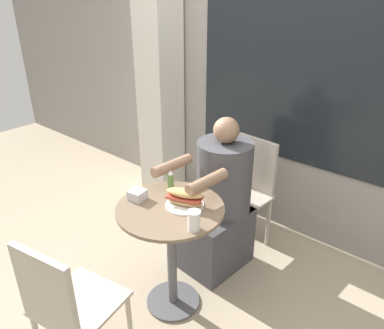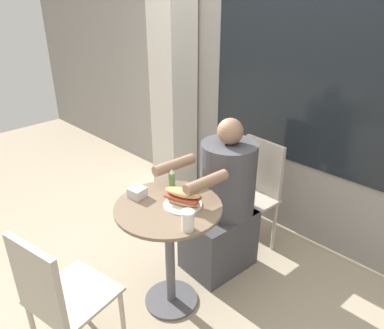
{
  "view_description": "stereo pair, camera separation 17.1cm",
  "coord_description": "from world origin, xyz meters",
  "px_view_note": "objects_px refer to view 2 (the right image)",
  "views": [
    {
      "loc": [
        1.28,
        -1.32,
        1.9
      ],
      "look_at": [
        0.0,
        0.19,
        0.94
      ],
      "focal_mm": 35.0,
      "sensor_mm": 36.0,
      "label": 1
    },
    {
      "loc": [
        1.4,
        -1.2,
        1.9
      ],
      "look_at": [
        0.0,
        0.19,
        0.94
      ],
      "focal_mm": 35.0,
      "sensor_mm": 36.0,
      "label": 2
    }
  ],
  "objects_px": {
    "empty_chair_across": "(56,294)",
    "sandwich_on_plate": "(183,198)",
    "cafe_table": "(169,235)",
    "condiment_bottle": "(172,178)",
    "seated_diner": "(223,208)",
    "drink_cup": "(188,220)",
    "diner_chair": "(254,186)"
  },
  "relations": [
    {
      "from": "cafe_table",
      "to": "condiment_bottle",
      "type": "distance_m",
      "value": 0.35
    },
    {
      "from": "cafe_table",
      "to": "empty_chair_across",
      "type": "xyz_separation_m",
      "value": [
        -0.04,
        -0.71,
        -0.01
      ]
    },
    {
      "from": "seated_diner",
      "to": "sandwich_on_plate",
      "type": "xyz_separation_m",
      "value": [
        0.07,
        -0.45,
        0.3
      ]
    },
    {
      "from": "empty_chair_across",
      "to": "seated_diner",
      "type": "bearing_deg",
      "value": 78.51
    },
    {
      "from": "drink_cup",
      "to": "condiment_bottle",
      "type": "relative_size",
      "value": 0.92
    },
    {
      "from": "seated_diner",
      "to": "drink_cup",
      "type": "distance_m",
      "value": 0.72
    },
    {
      "from": "cafe_table",
      "to": "drink_cup",
      "type": "relative_size",
      "value": 6.54
    },
    {
      "from": "empty_chair_across",
      "to": "sandwich_on_plate",
      "type": "bearing_deg",
      "value": 72.71
    },
    {
      "from": "empty_chair_across",
      "to": "drink_cup",
      "type": "bearing_deg",
      "value": 54.94
    },
    {
      "from": "seated_diner",
      "to": "sandwich_on_plate",
      "type": "distance_m",
      "value": 0.54
    },
    {
      "from": "cafe_table",
      "to": "seated_diner",
      "type": "bearing_deg",
      "value": 91.97
    },
    {
      "from": "seated_diner",
      "to": "empty_chair_across",
      "type": "xyz_separation_m",
      "value": [
        -0.02,
        -1.22,
        0.04
      ]
    },
    {
      "from": "cafe_table",
      "to": "diner_chair",
      "type": "relative_size",
      "value": 0.85
    },
    {
      "from": "cafe_table",
      "to": "drink_cup",
      "type": "bearing_deg",
      "value": -18.29
    },
    {
      "from": "sandwich_on_plate",
      "to": "diner_chair",
      "type": "bearing_deg",
      "value": 94.25
    },
    {
      "from": "cafe_table",
      "to": "condiment_bottle",
      "type": "bearing_deg",
      "value": 132.56
    },
    {
      "from": "cafe_table",
      "to": "condiment_bottle",
      "type": "xyz_separation_m",
      "value": [
        -0.16,
        0.17,
        0.26
      ]
    },
    {
      "from": "empty_chair_across",
      "to": "sandwich_on_plate",
      "type": "relative_size",
      "value": 3.65
    },
    {
      "from": "diner_chair",
      "to": "empty_chair_across",
      "type": "xyz_separation_m",
      "value": [
        -0.03,
        -1.57,
        0.0
      ]
    },
    {
      "from": "seated_diner",
      "to": "condiment_bottle",
      "type": "distance_m",
      "value": 0.49
    },
    {
      "from": "condiment_bottle",
      "to": "seated_diner",
      "type": "bearing_deg",
      "value": 68.3
    },
    {
      "from": "seated_diner",
      "to": "condiment_bottle",
      "type": "height_order",
      "value": "seated_diner"
    },
    {
      "from": "cafe_table",
      "to": "condiment_bottle",
      "type": "height_order",
      "value": "condiment_bottle"
    },
    {
      "from": "seated_diner",
      "to": "diner_chair",
      "type": "bearing_deg",
      "value": -87.07
    },
    {
      "from": "diner_chair",
      "to": "empty_chair_across",
      "type": "distance_m",
      "value": 1.57
    },
    {
      "from": "diner_chair",
      "to": "seated_diner",
      "type": "distance_m",
      "value": 0.35
    },
    {
      "from": "cafe_table",
      "to": "sandwich_on_plate",
      "type": "xyz_separation_m",
      "value": [
        0.05,
        0.07,
        0.25
      ]
    },
    {
      "from": "empty_chair_across",
      "to": "diner_chair",
      "type": "bearing_deg",
      "value": 78.35
    },
    {
      "from": "cafe_table",
      "to": "sandwich_on_plate",
      "type": "bearing_deg",
      "value": 51.55
    },
    {
      "from": "sandwich_on_plate",
      "to": "drink_cup",
      "type": "bearing_deg",
      "value": -37.32
    },
    {
      "from": "empty_chair_across",
      "to": "condiment_bottle",
      "type": "height_order",
      "value": "empty_chair_across"
    },
    {
      "from": "cafe_table",
      "to": "empty_chair_across",
      "type": "bearing_deg",
      "value": -93.29
    }
  ]
}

